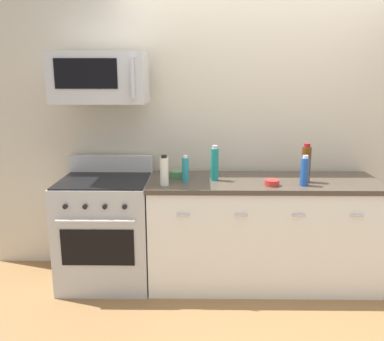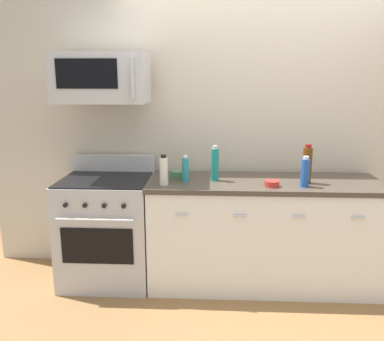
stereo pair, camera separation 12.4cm
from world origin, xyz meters
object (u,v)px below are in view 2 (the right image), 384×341
microwave (102,78)px  bottle_sparkling_teal (215,164)px  bottle_soda_blue (305,172)px  bowl_green_glaze (177,174)px  bottle_wine_amber (307,165)px  bottle_vinegar_white (164,171)px  bottle_dish_soap (185,169)px  range_oven (108,229)px  bowl_red_small (272,183)px

microwave → bottle_sparkling_teal: bearing=-3.7°
bottle_soda_blue → bowl_green_glaze: bearing=166.9°
bottle_soda_blue → bottle_wine_amber: bearing=71.1°
bottle_soda_blue → bottle_vinegar_white: size_ratio=0.99×
bottle_soda_blue → bottle_dish_soap: (-0.94, 0.11, -0.01)m
bottle_soda_blue → bottle_dish_soap: 0.95m
microwave → bottle_wine_amber: 1.80m
range_oven → microwave: microwave is taller
bowl_green_glaze → bottle_sparkling_teal: bearing=-13.7°
microwave → range_oven: bearing=-90.3°
bowl_red_small → bottle_wine_amber: bearing=21.8°
bottle_dish_soap → bottle_soda_blue: bearing=-6.9°
bottle_soda_blue → bottle_vinegar_white: bottle_vinegar_white is taller
microwave → bottle_dish_soap: size_ratio=3.40×
bottle_wine_amber → bottle_vinegar_white: bearing=-174.2°
bottle_wine_amber → bottle_dish_soap: bottle_wine_amber is taller
bottle_vinegar_white → bottle_sparkling_teal: (0.40, 0.16, 0.02)m
bottle_soda_blue → bowl_green_glaze: bottle_soda_blue is taller
range_oven → bowl_green_glaze: range_oven is taller
bottle_dish_soap → bottle_vinegar_white: bottle_vinegar_white is taller
bottle_wine_amber → bottle_dish_soap: bearing=179.9°
bottle_sparkling_teal → bottle_dish_soap: bearing=-169.4°
bowl_red_small → bottle_dish_soap: bearing=170.2°
bottle_dish_soap → bottle_vinegar_white: 0.20m
bottle_wine_amber → bottle_sparkling_teal: 0.74m
bottle_vinegar_white → bottle_sparkling_teal: bearing=21.9°
bottle_soda_blue → bottle_vinegar_white: (-1.10, -0.00, 0.00)m
bottle_soda_blue → bowl_red_small: 0.27m
bottle_vinegar_white → bowl_red_small: size_ratio=2.12×
bottle_sparkling_teal → bowl_red_small: bearing=-20.1°
microwave → bowl_green_glaze: microwave is taller
range_oven → bowl_green_glaze: bearing=5.9°
bottle_dish_soap → bottle_sparkling_teal: bottle_sparkling_teal is taller
bowl_red_small → bottle_vinegar_white: bearing=179.9°
range_oven → bowl_red_small: range_oven is taller
bottle_dish_soap → bottle_vinegar_white: (-0.16, -0.12, 0.01)m
bottle_wine_amber → bowl_green_glaze: bottle_wine_amber is taller
bottle_soda_blue → bottle_sparkling_teal: 0.72m
microwave → bowl_red_small: size_ratio=6.47×
bottle_dish_soap → bowl_red_small: 0.70m
bottle_wine_amber → bottle_soda_blue: size_ratio=1.32×
bowl_red_small → bottle_soda_blue: bearing=1.1°
range_oven → bottle_wine_amber: size_ratio=3.35×
range_oven → bottle_vinegar_white: bottle_vinegar_white is taller
bottle_soda_blue → bowl_green_glaze: size_ratio=1.95×
bottle_sparkling_teal → bowl_green_glaze: bearing=166.3°
microwave → bottle_wine_amber: size_ratio=2.33×
bottle_dish_soap → bottle_vinegar_white: bearing=-144.3°
bottle_vinegar_white → bottle_soda_blue: bearing=0.2°
bottle_wine_amber → microwave: bearing=176.3°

